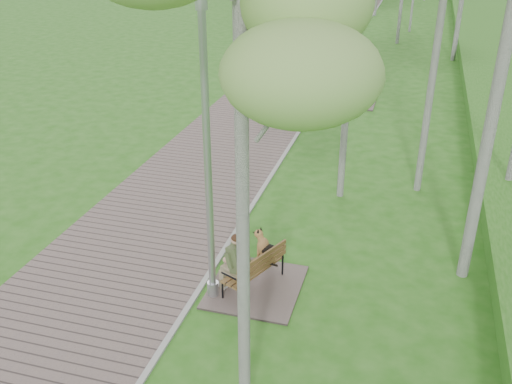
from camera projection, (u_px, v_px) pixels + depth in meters
ground at (143, 380)px, 8.31m from camera, size 120.00×120.00×0.00m
walkway at (310, 54)px, 27.26m from camera, size 3.50×67.00×0.04m
kerb at (347, 56)px, 26.83m from camera, size 0.10×67.00×0.05m
bench_main at (251, 270)px, 10.17m from camera, size 1.60×1.78×1.40m
bench_second at (348, 94)px, 20.53m from camera, size 1.91×2.12×1.17m
bench_third at (352, 88)px, 21.32m from camera, size 1.67×1.86×1.03m
lamp_post_near at (208, 173)px, 9.07m from camera, size 0.20×0.20×5.16m
pedestrian_near at (327, 16)px, 32.76m from camera, size 0.61×0.47×1.49m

